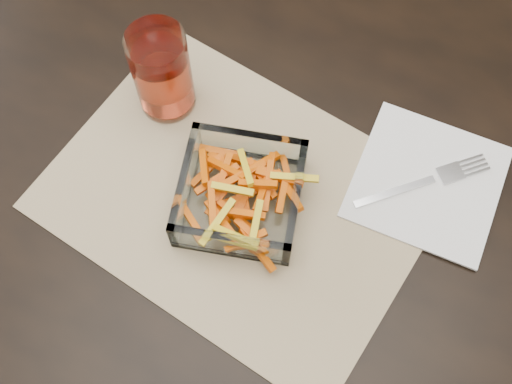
# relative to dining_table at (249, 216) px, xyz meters

# --- Properties ---
(dining_table) EXTENTS (1.60, 0.90, 0.75)m
(dining_table) POSITION_rel_dining_table_xyz_m (0.00, 0.00, 0.00)
(dining_table) COLOR black
(dining_table) RESTS_ON ground
(placemat) EXTENTS (0.49, 0.38, 0.00)m
(placemat) POSITION_rel_dining_table_xyz_m (-0.01, -0.01, 0.09)
(placemat) COLOR tan
(placemat) RESTS_ON dining_table
(glass_bowl) EXTENTS (0.18, 0.18, 0.06)m
(glass_bowl) POSITION_rel_dining_table_xyz_m (-0.00, -0.02, 0.11)
(glass_bowl) COLOR white
(glass_bowl) RESTS_ON placemat
(tumbler) EXTENTS (0.07, 0.07, 0.13)m
(tumbler) POSITION_rel_dining_table_xyz_m (-0.15, 0.07, 0.15)
(tumbler) COLOR white
(tumbler) RESTS_ON placemat
(napkin) EXTENTS (0.19, 0.19, 0.00)m
(napkin) POSITION_rel_dining_table_xyz_m (0.20, 0.11, 0.09)
(napkin) COLOR white
(napkin) RESTS_ON placemat
(fork) EXTENTS (0.14, 0.14, 0.00)m
(fork) POSITION_rel_dining_table_xyz_m (0.19, 0.11, 0.10)
(fork) COLOR silver
(fork) RESTS_ON napkin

